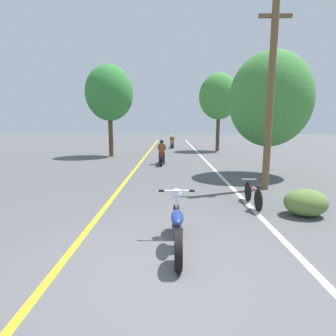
% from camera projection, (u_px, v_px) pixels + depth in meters
% --- Properties ---
extents(ground_plane, '(120.00, 120.00, 0.00)m').
position_uv_depth(ground_plane, '(160.00, 267.00, 4.37)').
color(ground_plane, '#515154').
extents(lane_stripe_center, '(0.14, 48.00, 0.01)m').
position_uv_depth(lane_stripe_center, '(141.00, 161.00, 16.86)').
color(lane_stripe_center, yellow).
rests_on(lane_stripe_center, ground).
extents(lane_stripe_edge, '(0.14, 48.00, 0.01)m').
position_uv_depth(lane_stripe_edge, '(206.00, 161.00, 16.83)').
color(lane_stripe_edge, white).
rests_on(lane_stripe_edge, ground).
extents(utility_pole, '(1.10, 0.24, 6.50)m').
position_uv_depth(utility_pole, '(270.00, 96.00, 9.08)').
color(utility_pole, brown).
rests_on(utility_pole, ground).
extents(roadside_tree_right_near, '(3.65, 3.28, 5.55)m').
position_uv_depth(roadside_tree_right_near, '(270.00, 100.00, 11.69)').
color(roadside_tree_right_near, '#513A23').
rests_on(roadside_tree_right_near, ground).
extents(roadside_tree_right_far, '(3.43, 3.09, 6.72)m').
position_uv_depth(roadside_tree_right_far, '(219.00, 97.00, 22.65)').
color(roadside_tree_right_far, '#513A23').
rests_on(roadside_tree_right_far, ground).
extents(roadside_tree_left, '(3.41, 3.07, 6.53)m').
position_uv_depth(roadside_tree_left, '(109.00, 93.00, 18.73)').
color(roadside_tree_left, '#513A23').
rests_on(roadside_tree_left, ground).
extents(roadside_bush, '(1.10, 0.88, 0.70)m').
position_uv_depth(roadside_bush, '(306.00, 203.00, 6.78)').
color(roadside_bush, '#5B7A38').
rests_on(roadside_bush, ground).
extents(motorcycle_foreground, '(0.74, 2.05, 1.03)m').
position_uv_depth(motorcycle_foreground, '(177.00, 226.00, 4.99)').
color(motorcycle_foreground, black).
rests_on(motorcycle_foreground, ground).
extents(motorcycle_rider_lead, '(0.50, 2.16, 1.46)m').
position_uv_depth(motorcycle_rider_lead, '(162.00, 155.00, 15.53)').
color(motorcycle_rider_lead, black).
rests_on(motorcycle_rider_lead, ground).
extents(motorcycle_rider_far, '(0.50, 2.00, 1.34)m').
position_uv_depth(motorcycle_rider_far, '(172.00, 143.00, 26.51)').
color(motorcycle_rider_far, black).
rests_on(motorcycle_rider_far, ground).
extents(bicycle_parked, '(0.44, 1.57, 0.72)m').
position_uv_depth(bicycle_parked, '(253.00, 195.00, 7.59)').
color(bicycle_parked, black).
rests_on(bicycle_parked, ground).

